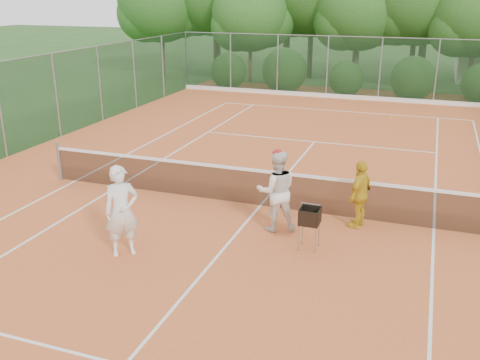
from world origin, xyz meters
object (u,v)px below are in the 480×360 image
player_yellow (360,194)px  ball_hopper (310,217)px  player_white (122,211)px  player_center_grp (277,191)px

player_yellow → ball_hopper: player_yellow is taller
player_yellow → player_white: bearing=-37.4°
player_white → player_center_grp: player_white is taller
player_white → player_center_grp: (2.57, 2.18, -0.01)m
ball_hopper → player_yellow: bearing=63.5°
player_center_grp → player_yellow: bearing=24.5°
player_white → ball_hopper: bearing=-16.7°
player_center_grp → player_yellow: size_ratio=1.20×
player_yellow → ball_hopper: bearing=-10.6°
player_yellow → ball_hopper: (-0.81, -1.49, -0.06)m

